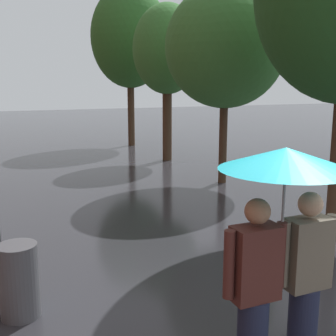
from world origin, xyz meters
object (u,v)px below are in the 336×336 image
Objects in this scene: street_tree_2 at (167,50)px; couple_under_umbrella at (283,232)px; street_tree_1 at (225,47)px; litter_bin at (19,281)px; street_tree_3 at (130,37)px.

street_tree_2 reaches higher than couple_under_umbrella.
street_tree_1 is 7.93m from litter_bin.
street_tree_3 is 15.05m from couple_under_umbrella.
street_tree_3 reaches higher than street_tree_1.
street_tree_2 is at bearing -89.88° from street_tree_3.
street_tree_1 is 0.78× the size of street_tree_3.
litter_bin is at bearing -113.69° from street_tree_3.
street_tree_3 is 7.54× the size of litter_bin.
street_tree_2 is 2.45× the size of couple_under_umbrella.
street_tree_3 reaches higher than couple_under_umbrella.
litter_bin is at bearing 134.90° from couple_under_umbrella.
couple_under_umbrella is 2.45× the size of litter_bin.
couple_under_umbrella is at bearing -45.10° from litter_bin.
couple_under_umbrella reaches higher than litter_bin.
street_tree_3 is 14.05m from litter_bin.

